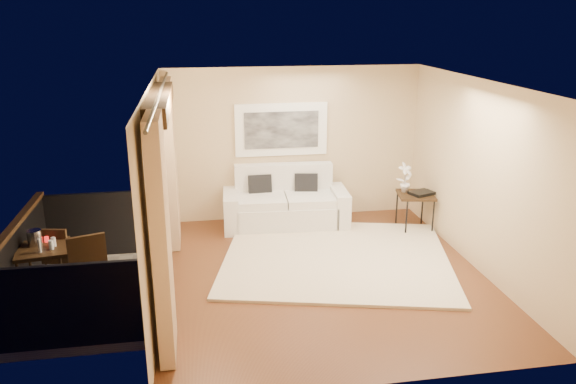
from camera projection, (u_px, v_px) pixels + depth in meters
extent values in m
plane|color=brown|center=(324.00, 275.00, 7.99)|extent=(5.00, 5.00, 0.00)
plane|color=white|center=(328.00, 84.00, 7.17)|extent=(5.00, 5.00, 0.00)
plane|color=tan|center=(293.00, 144.00, 9.93)|extent=(4.50, 0.00, 4.50)
plane|color=tan|center=(387.00, 262.00, 5.23)|extent=(4.50, 0.00, 4.50)
plane|color=tan|center=(481.00, 177.00, 7.94)|extent=(0.00, 5.00, 5.00)
plane|color=tan|center=(162.00, 158.00, 8.96)|extent=(0.00, 2.70, 2.70)
plane|color=tan|center=(145.00, 250.00, 5.49)|extent=(0.00, 2.70, 2.70)
plane|color=tan|center=(149.00, 100.00, 6.86)|extent=(0.00, 2.40, 2.40)
cube|color=black|center=(159.00, 102.00, 6.89)|extent=(0.28, 2.40, 0.22)
cube|color=#605B56|center=(95.00, 297.00, 7.52)|extent=(1.80, 2.60, 0.12)
cube|color=black|center=(20.00, 263.00, 7.21)|extent=(0.06, 2.60, 1.00)
cube|color=black|center=(104.00, 224.00, 8.54)|extent=(1.80, 0.06, 1.00)
cube|color=black|center=(71.00, 306.00, 6.15)|extent=(1.80, 0.06, 1.00)
cube|color=black|center=(14.00, 225.00, 7.05)|extent=(0.10, 2.60, 0.06)
cube|color=tan|center=(171.00, 164.00, 8.71)|extent=(0.16, 0.75, 2.62)
cube|color=tan|center=(161.00, 241.00, 5.80)|extent=(0.16, 0.75, 2.62)
cylinder|color=#4C473F|center=(160.00, 93.00, 6.86)|extent=(0.04, 4.80, 0.04)
cube|color=white|center=(281.00, 130.00, 9.78)|extent=(1.62, 0.05, 0.92)
cube|color=black|center=(282.00, 130.00, 9.75)|extent=(1.30, 0.02, 0.64)
cube|color=beige|center=(336.00, 257.00, 8.52)|extent=(3.95, 3.63, 0.04)
cube|color=silver|center=(286.00, 214.00, 9.79)|extent=(1.78, 1.01, 0.43)
cube|color=silver|center=(283.00, 186.00, 10.01)|extent=(1.74, 0.32, 0.83)
cube|color=silver|center=(231.00, 211.00, 9.66)|extent=(0.30, 0.93, 0.63)
cube|color=silver|center=(339.00, 207.00, 9.86)|extent=(0.30, 0.93, 0.63)
cube|color=silver|center=(262.00, 200.00, 9.63)|extent=(0.86, 0.86, 0.14)
cube|color=silver|center=(310.00, 198.00, 9.72)|extent=(0.86, 0.86, 0.14)
cube|color=black|center=(260.00, 186.00, 9.80)|extent=(0.41, 0.20, 0.42)
cube|color=black|center=(306.00, 185.00, 9.88)|extent=(0.43, 0.26, 0.42)
cube|color=black|center=(416.00, 195.00, 9.50)|extent=(0.68, 0.68, 0.04)
cylinder|color=black|center=(406.00, 218.00, 9.34)|extent=(0.03, 0.03, 0.60)
cylinder|color=black|center=(433.00, 217.00, 9.41)|extent=(0.03, 0.03, 0.60)
cylinder|color=black|center=(397.00, 209.00, 9.78)|extent=(0.03, 0.03, 0.60)
cylinder|color=black|center=(422.00, 208.00, 9.86)|extent=(0.03, 0.03, 0.60)
cube|color=black|center=(422.00, 193.00, 9.46)|extent=(0.45, 0.40, 0.05)
imported|color=white|center=(405.00, 178.00, 9.50)|extent=(0.32, 0.27, 0.52)
cube|color=black|center=(43.00, 249.00, 7.10)|extent=(0.71, 0.71, 0.05)
cylinder|color=black|center=(20.00, 286.00, 6.93)|extent=(0.04, 0.04, 0.68)
cylinder|color=black|center=(63.00, 283.00, 7.01)|extent=(0.04, 0.04, 0.68)
cylinder|color=black|center=(31.00, 269.00, 7.41)|extent=(0.04, 0.04, 0.68)
cylinder|color=black|center=(71.00, 266.00, 7.49)|extent=(0.04, 0.04, 0.68)
cube|color=black|center=(61.00, 257.00, 7.63)|extent=(0.44, 0.44, 0.04)
cube|color=black|center=(54.00, 247.00, 7.40)|extent=(0.38, 0.12, 0.49)
cylinder|color=black|center=(79.00, 266.00, 7.84)|extent=(0.03, 0.03, 0.38)
cylinder|color=black|center=(57.00, 266.00, 7.85)|extent=(0.03, 0.03, 0.38)
cylinder|color=black|center=(70.00, 276.00, 7.55)|extent=(0.03, 0.03, 0.38)
cylinder|color=black|center=(48.00, 275.00, 7.56)|extent=(0.03, 0.03, 0.38)
cube|color=black|center=(93.00, 285.00, 6.68)|extent=(0.56, 0.56, 0.05)
cube|color=black|center=(88.00, 258.00, 6.77)|extent=(0.44, 0.19, 0.58)
cylinder|color=black|center=(82.00, 314.00, 6.53)|extent=(0.03, 0.03, 0.46)
cylinder|color=black|center=(114.00, 306.00, 6.69)|extent=(0.03, 0.03, 0.46)
cylinder|color=black|center=(77.00, 300.00, 6.83)|extent=(0.03, 0.03, 0.46)
cylinder|color=black|center=(108.00, 294.00, 6.99)|extent=(0.03, 0.03, 0.46)
cylinder|color=silver|center=(35.00, 238.00, 7.14)|extent=(0.18, 0.18, 0.20)
cylinder|color=red|center=(47.00, 239.00, 7.25)|extent=(0.06, 0.06, 0.07)
cylinder|color=white|center=(39.00, 246.00, 6.92)|extent=(0.04, 0.04, 0.18)
cylinder|color=white|center=(51.00, 245.00, 7.02)|extent=(0.06, 0.06, 0.12)
cylinder|color=silver|center=(53.00, 242.00, 7.11)|extent=(0.06, 0.06, 0.12)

